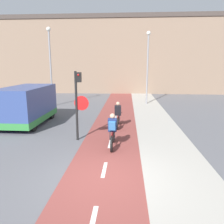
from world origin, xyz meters
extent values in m
plane|color=#5B5B60|center=(0.00, 0.00, 0.00)|extent=(120.00, 120.00, 0.00)
cube|color=brown|center=(0.00, 0.00, 0.01)|extent=(2.54, 60.00, 0.02)
cube|color=white|center=(0.00, -2.00, 0.02)|extent=(0.12, 1.10, 0.00)
cube|color=white|center=(0.00, 0.50, 0.02)|extent=(0.12, 1.10, 0.00)
cube|color=white|center=(0.00, 3.00, 0.02)|extent=(0.12, 1.10, 0.00)
cube|color=white|center=(0.00, 5.50, 0.02)|extent=(0.12, 1.10, 0.00)
cube|color=white|center=(0.00, 8.00, 0.02)|extent=(0.12, 1.10, 0.00)
cube|color=#A8A399|center=(2.47, 0.00, 0.03)|extent=(2.40, 60.00, 0.05)
cube|color=#89705B|center=(0.00, 23.33, 4.46)|extent=(60.00, 5.00, 8.91)
cube|color=#473D38|center=(0.00, 23.33, 9.16)|extent=(60.00, 5.20, 0.50)
cylinder|color=black|center=(-1.58, 3.48, 1.60)|extent=(0.11, 0.11, 3.20)
cube|color=black|center=(-1.43, 3.48, 2.93)|extent=(0.20, 0.20, 0.44)
sphere|color=red|center=(-1.43, 3.37, 3.04)|extent=(0.09, 0.09, 0.09)
cone|color=red|center=(-1.35, 3.48, 1.76)|extent=(0.67, 0.01, 0.67)
cone|color=silver|center=(-1.35, 3.48, 1.76)|extent=(0.60, 0.02, 0.60)
cylinder|color=gray|center=(-5.71, 12.08, 3.11)|extent=(0.14, 0.14, 6.22)
sphere|color=silver|center=(-5.71, 12.08, 6.33)|extent=(0.36, 0.36, 0.36)
cylinder|color=gray|center=(2.49, 13.56, 3.02)|extent=(0.14, 0.14, 6.04)
sphere|color=silver|center=(2.49, 13.56, 6.14)|extent=(0.36, 0.36, 0.36)
cylinder|color=black|center=(0.13, 2.12, 0.33)|extent=(0.07, 0.65, 0.65)
cylinder|color=black|center=(0.13, 3.25, 0.33)|extent=(0.07, 0.65, 0.65)
cylinder|color=maroon|center=(0.13, 2.90, 0.50)|extent=(0.04, 0.72, 0.41)
cylinder|color=maroon|center=(0.13, 2.38, 0.51)|extent=(0.04, 0.38, 0.43)
cylinder|color=maroon|center=(0.13, 2.73, 0.70)|extent=(0.04, 1.05, 0.07)
cylinder|color=maroon|center=(0.13, 2.34, 0.32)|extent=(0.04, 0.43, 0.05)
cylinder|color=black|center=(0.13, 3.25, 0.73)|extent=(0.46, 0.03, 0.03)
cube|color=navy|center=(0.13, 2.60, 1.00)|extent=(0.36, 0.31, 0.59)
sphere|color=tan|center=(0.13, 2.64, 1.37)|extent=(0.22, 0.22, 0.22)
cylinder|color=#232328|center=(0.03, 2.57, 0.56)|extent=(0.04, 0.07, 0.41)
cylinder|color=#232328|center=(0.23, 2.57, 0.56)|extent=(0.04, 0.07, 0.41)
cube|color=#3370B2|center=(0.13, 2.42, 1.02)|extent=(0.28, 0.23, 0.39)
cylinder|color=black|center=(0.23, 5.27, 0.32)|extent=(0.07, 0.63, 0.63)
cylinder|color=black|center=(0.23, 6.39, 0.32)|extent=(0.07, 0.63, 0.63)
cylinder|color=maroon|center=(0.23, 6.04, 0.48)|extent=(0.04, 0.71, 0.40)
cylinder|color=maroon|center=(0.23, 5.52, 0.50)|extent=(0.04, 0.37, 0.42)
cylinder|color=maroon|center=(0.23, 5.87, 0.68)|extent=(0.04, 1.04, 0.07)
cylinder|color=maroon|center=(0.23, 5.48, 0.31)|extent=(0.04, 0.43, 0.05)
cylinder|color=black|center=(0.23, 6.39, 0.72)|extent=(0.46, 0.03, 0.03)
cube|color=black|center=(0.23, 5.74, 0.98)|extent=(0.36, 0.31, 0.59)
sphere|color=tan|center=(0.23, 5.78, 1.36)|extent=(0.22, 0.22, 0.22)
cylinder|color=#232328|center=(0.13, 5.71, 0.55)|extent=(0.04, 0.07, 0.40)
cylinder|color=#232328|center=(0.33, 5.71, 0.55)|extent=(0.04, 0.07, 0.40)
cube|color=#334784|center=(-5.16, 6.13, 1.24)|extent=(2.07, 4.42, 1.99)
cube|color=#33843D|center=(-5.16, 6.13, 0.42)|extent=(2.08, 4.43, 0.36)
cube|color=black|center=(-5.16, 8.32, 1.59)|extent=(1.86, 0.04, 0.70)
cylinder|color=black|center=(-6.09, 7.56, 0.35)|extent=(0.18, 0.70, 0.70)
cylinder|color=black|center=(-4.23, 7.56, 0.35)|extent=(0.18, 0.70, 0.70)
cylinder|color=black|center=(-6.09, 4.69, 0.35)|extent=(0.18, 0.70, 0.70)
cylinder|color=black|center=(-4.23, 4.69, 0.35)|extent=(0.18, 0.70, 0.70)
camera|label=1|loc=(0.72, -6.22, 3.44)|focal=35.00mm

